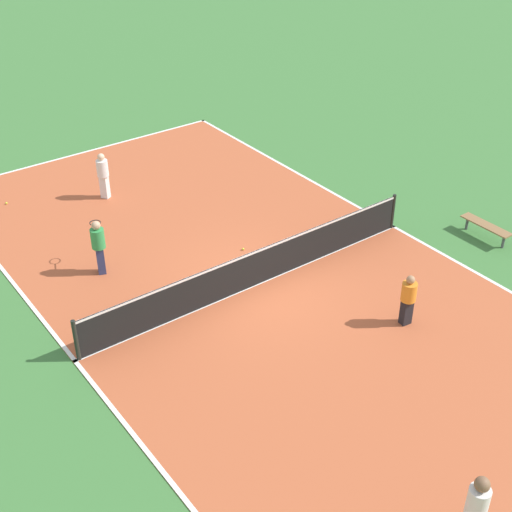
% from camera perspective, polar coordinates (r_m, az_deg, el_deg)
% --- Properties ---
extents(ground_plane, '(80.00, 80.00, 0.00)m').
position_cam_1_polar(ground_plane, '(18.52, 0.00, -2.35)').
color(ground_plane, '#3D7538').
extents(court_surface, '(10.20, 20.78, 0.02)m').
position_cam_1_polar(court_surface, '(18.51, 0.00, -2.32)').
color(court_surface, '#B75633').
rests_on(court_surface, ground_plane).
extents(tennis_net, '(10.00, 0.10, 1.09)m').
position_cam_1_polar(tennis_net, '(18.20, 0.00, -0.87)').
color(tennis_net, black).
rests_on(tennis_net, court_surface).
extents(bench, '(0.36, 1.58, 0.45)m').
position_cam_1_polar(bench, '(21.35, 17.92, 2.26)').
color(bench, olive).
rests_on(bench, ground_plane).
extents(player_far_green, '(0.64, 0.99, 1.56)m').
position_cam_1_polar(player_far_green, '(18.96, -12.49, 0.97)').
color(player_far_green, navy).
rests_on(player_far_green, court_surface).
extents(player_center_orange, '(0.40, 0.40, 1.36)m').
position_cam_1_polar(player_center_orange, '(17.13, 12.08, -3.26)').
color(player_center_orange, black).
rests_on(player_center_orange, court_surface).
extents(player_far_white, '(0.42, 0.42, 1.71)m').
position_cam_1_polar(player_far_white, '(12.65, 17.18, -18.81)').
color(player_far_white, black).
rests_on(player_far_white, court_surface).
extents(player_near_white, '(0.49, 0.49, 1.50)m').
position_cam_1_polar(player_near_white, '(22.78, -12.14, 6.50)').
color(player_near_white, white).
rests_on(player_near_white, court_surface).
extents(tennis_ball_midcourt, '(0.07, 0.07, 0.07)m').
position_cam_1_polar(tennis_ball_midcourt, '(19.90, -1.04, 0.56)').
color(tennis_ball_midcourt, '#CCE033').
rests_on(tennis_ball_midcourt, court_surface).
extents(tennis_ball_right_alley, '(0.07, 0.07, 0.07)m').
position_cam_1_polar(tennis_ball_right_alley, '(23.56, -19.34, 4.01)').
color(tennis_ball_right_alley, '#CCE033').
rests_on(tennis_ball_right_alley, court_surface).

